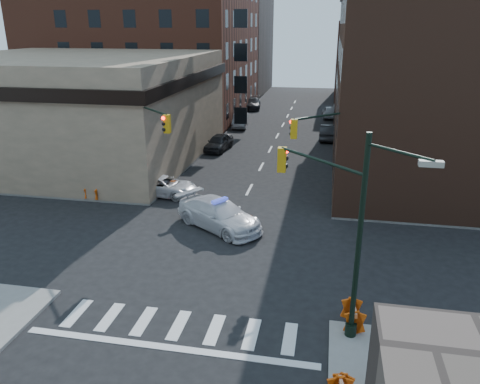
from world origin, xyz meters
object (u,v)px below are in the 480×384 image
at_px(police_car, 219,214).
at_px(parked_car_enear, 329,132).
at_px(barricade_se_a, 353,316).
at_px(barricade_nw_a, 106,191).
at_px(barrel_bank, 174,187).
at_px(parked_car_wnear, 219,142).
at_px(barrel_road, 248,223).
at_px(pedestrian_b, 117,179).
at_px(parked_car_wfar, 240,120).
at_px(pickup, 164,186).
at_px(pedestrian_a, 135,187).

relative_size(police_car, parked_car_enear, 1.21).
height_order(barricade_se_a, barricade_nw_a, barricade_se_a).
relative_size(police_car, barrel_bank, 6.36).
xyz_separation_m(police_car, barricade_nw_a, (-8.89, 3.36, -0.27)).
bearing_deg(parked_car_wnear, barrel_road, -64.48).
relative_size(pedestrian_b, barricade_se_a, 1.47).
xyz_separation_m(parked_car_wfar, pedestrian_b, (-4.33, -24.33, 0.30)).
xyz_separation_m(pickup, pedestrian_a, (-1.41, -1.77, 0.41)).
bearing_deg(barricade_nw_a, pedestrian_a, -5.75).
xyz_separation_m(police_car, parked_car_enear, (6.11, 24.34, -0.05)).
relative_size(parked_car_wfar, barrel_bank, 5.14).
height_order(police_car, barricade_nw_a, police_car).
bearing_deg(barrel_bank, parked_car_wnear, 88.38).
bearing_deg(barricade_nw_a, barricade_se_a, -33.95).
xyz_separation_m(pickup, parked_car_enear, (11.30, 19.54, 0.12)).
distance_m(pedestrian_b, barricade_se_a, 20.83).
height_order(pickup, parked_car_enear, parked_car_enear).
distance_m(pickup, pedestrian_a, 2.30).
bearing_deg(pedestrian_a, barrel_bank, 77.86).
bearing_deg(police_car, parked_car_enear, 19.90).
bearing_deg(barrel_road, pedestrian_b, 155.82).
bearing_deg(police_car, parked_car_wfar, 42.34).
height_order(barrel_road, barricade_se_a, barricade_se_a).
xyz_separation_m(police_car, parked_car_wfar, (-4.24, 28.90, -0.07)).
relative_size(parked_car_wfar, barricade_se_a, 3.75).
bearing_deg(barrel_bank, police_car, -48.81).
height_order(police_car, pedestrian_a, pedestrian_a).
bearing_deg(parked_car_enear, barrel_bank, 62.75).
distance_m(parked_car_wfar, barricade_se_a, 39.36).
height_order(pedestrian_a, barrel_road, pedestrian_a).
height_order(parked_car_enear, barrel_road, parked_car_enear).
distance_m(barrel_road, barrel_bank, 8.28).
bearing_deg(police_car, barrel_bank, 75.18).
bearing_deg(police_car, barrel_road, -58.20).
distance_m(police_car, barricade_nw_a, 9.51).
xyz_separation_m(pickup, barrel_bank, (0.59, 0.45, -0.21)).
relative_size(police_car, barrel_road, 6.48).
height_order(police_car, parked_car_wfar, police_car).
distance_m(pedestrian_a, barrel_road, 8.93).
relative_size(pedestrian_b, barrel_road, 2.06).
distance_m(barrel_bank, barricade_se_a, 18.44).
xyz_separation_m(parked_car_wfar, barricade_nw_a, (-4.65, -25.54, -0.20)).
distance_m(pedestrian_b, barricade_nw_a, 1.34).
distance_m(parked_car_wfar, barrel_bank, 23.66).
bearing_deg(police_car, pedestrian_b, 95.93).
distance_m(pedestrian_a, barricade_se_a, 18.33).
bearing_deg(barricade_nw_a, parked_car_enear, 56.75).
bearing_deg(pedestrian_a, parked_car_wnear, 110.89).
xyz_separation_m(pickup, barricade_nw_a, (-3.70, -1.44, -0.10)).
relative_size(pedestrian_b, barricade_nw_a, 1.63).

